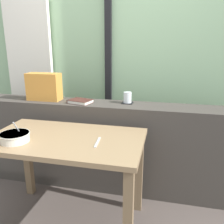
# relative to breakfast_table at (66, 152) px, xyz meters

# --- Properties ---
(ground) EXTENTS (8.00, 8.00, 0.00)m
(ground) POSITION_rel_breakfast_table_xyz_m (0.09, 0.02, -0.61)
(ground) COLOR #564C47
(outdoor_backdrop) EXTENTS (4.80, 0.08, 2.80)m
(outdoor_backdrop) POSITION_rel_breakfast_table_xyz_m (0.09, 1.21, 0.79)
(outdoor_backdrop) COLOR #9EC699
(outdoor_backdrop) RESTS_ON ground
(curtain_left_panel) EXTENTS (0.56, 0.06, 2.50)m
(curtain_left_panel) POSITION_rel_breakfast_table_xyz_m (-0.91, 1.11, 0.64)
(curtain_left_panel) COLOR silver
(curtain_left_panel) RESTS_ON ground
(window_divider_post) EXTENTS (0.07, 0.05, 2.60)m
(window_divider_post) POSITION_rel_breakfast_table_xyz_m (0.04, 1.14, 0.69)
(window_divider_post) COLOR black
(window_divider_post) RESTS_ON ground
(dark_console_ledge) EXTENTS (2.80, 0.31, 0.85)m
(dark_console_ledge) POSITION_rel_breakfast_table_xyz_m (0.09, 0.57, -0.18)
(dark_console_ledge) COLOR #423D38
(dark_console_ledge) RESTS_ON ground
(breakfast_table) EXTENTS (1.13, 0.65, 0.73)m
(breakfast_table) POSITION_rel_breakfast_table_xyz_m (0.00, 0.00, 0.00)
(breakfast_table) COLOR #826849
(breakfast_table) RESTS_ON ground
(coaster_square) EXTENTS (0.10, 0.10, 0.00)m
(coaster_square) POSITION_rel_breakfast_table_xyz_m (0.35, 0.63, 0.25)
(coaster_square) COLOR black
(coaster_square) RESTS_ON dark_console_ledge
(juice_glass) EXTENTS (0.07, 0.07, 0.10)m
(juice_glass) POSITION_rel_breakfast_table_xyz_m (0.35, 0.63, 0.29)
(juice_glass) COLOR white
(juice_glass) RESTS_ON coaster_square
(closed_book) EXTENTS (0.23, 0.20, 0.03)m
(closed_book) POSITION_rel_breakfast_table_xyz_m (-0.08, 0.53, 0.26)
(closed_book) COLOR #47231E
(closed_book) RESTS_ON dark_console_ledge
(throw_pillow) EXTENTS (0.32, 0.14, 0.26)m
(throw_pillow) POSITION_rel_breakfast_table_xyz_m (-0.46, 0.57, 0.37)
(throw_pillow) COLOR #D18938
(throw_pillow) RESTS_ON dark_console_ledge
(soup_bowl) EXTENTS (0.21, 0.21, 0.15)m
(soup_bowl) POSITION_rel_breakfast_table_xyz_m (-0.31, -0.15, 0.15)
(soup_bowl) COLOR silver
(soup_bowl) RESTS_ON breakfast_table
(fork_utensil) EXTENTS (0.03, 0.17, 0.01)m
(fork_utensil) POSITION_rel_breakfast_table_xyz_m (0.25, -0.04, 0.12)
(fork_utensil) COLOR silver
(fork_utensil) RESTS_ON breakfast_table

